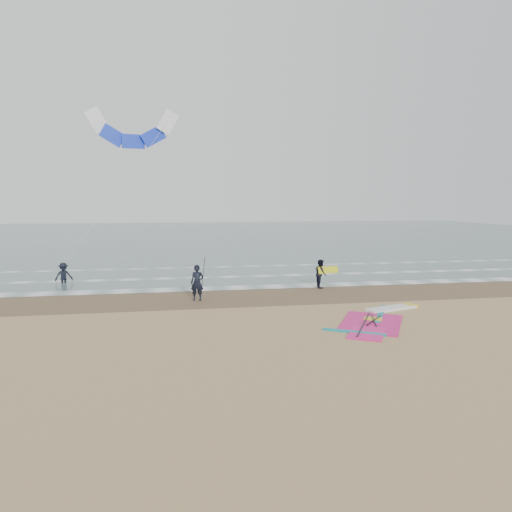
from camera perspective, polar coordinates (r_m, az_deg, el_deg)
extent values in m
plane|color=tan|center=(18.36, 7.60, -8.60)|extent=(120.00, 120.00, 0.00)
cube|color=#47605E|center=(65.28, -4.90, 2.60)|extent=(120.00, 80.00, 0.02)
cube|color=brown|center=(23.99, 3.37, -4.85)|extent=(120.00, 5.00, 0.01)
cube|color=white|center=(26.09, 2.29, -3.83)|extent=(120.00, 1.20, 0.02)
cube|color=white|center=(29.76, 0.79, -2.49)|extent=(120.00, 0.70, 0.02)
cube|color=white|center=(34.15, -0.57, -1.27)|extent=(120.00, 0.50, 0.01)
cube|color=white|center=(21.61, 16.51, -6.29)|extent=(2.62, 1.39, 0.12)
cube|color=yellow|center=(22.43, 18.70, -5.88)|extent=(0.63, 0.72, 0.13)
cube|color=#E91D7B|center=(19.07, 14.20, -8.10)|extent=(3.58, 3.95, 0.04)
cube|color=#E91D7B|center=(17.60, 13.65, -9.34)|extent=(1.98, 2.20, 0.05)
cube|color=#0C8C99|center=(20.65, 15.33, -6.97)|extent=(1.83, 2.94, 0.05)
cube|color=#0C8C99|center=(17.63, 12.15, -9.27)|extent=(2.14, 1.37, 0.05)
cube|color=yellow|center=(19.64, 14.43, -7.65)|extent=(0.92, 0.89, 0.05)
cylinder|color=black|center=(18.72, 13.30, -8.26)|extent=(1.89, 3.21, 0.06)
cylinder|color=black|center=(19.32, 14.52, -7.76)|extent=(1.26, 1.39, 0.04)
cylinder|color=black|center=(19.32, 14.52, -7.76)|extent=(0.61, 1.76, 0.04)
imported|color=black|center=(22.62, -7.36, -3.34)|extent=(0.74, 0.58, 1.78)
imported|color=black|center=(26.02, 8.10, -2.19)|extent=(0.69, 0.85, 1.61)
imported|color=black|center=(29.46, -22.94, -1.63)|extent=(1.18, 0.96, 1.59)
cylinder|color=black|center=(22.56, -6.61, -2.28)|extent=(0.17, 0.86, 1.82)
cube|color=yellow|center=(26.02, 9.01, -1.73)|extent=(1.30, 0.51, 0.39)
cube|color=white|center=(33.77, -19.29, 15.74)|extent=(1.58, 0.45, 1.81)
cube|color=#1331D3|center=(33.49, -17.50, 14.17)|extent=(1.79, 0.49, 1.60)
cube|color=#1331D3|center=(33.29, -15.10, 13.66)|extent=(1.52, 0.43, 0.96)
cube|color=#1331D3|center=(33.24, -12.72, 14.37)|extent=(1.79, 0.49, 1.60)
cube|color=white|center=(33.35, -11.00, 16.11)|extent=(1.58, 0.45, 1.81)
cylinder|color=beige|center=(31.24, -21.04, 7.87)|extent=(1.53, 4.57, 9.28)
cylinder|color=beige|center=(30.87, -16.72, 8.05)|extent=(6.23, 4.57, 9.28)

